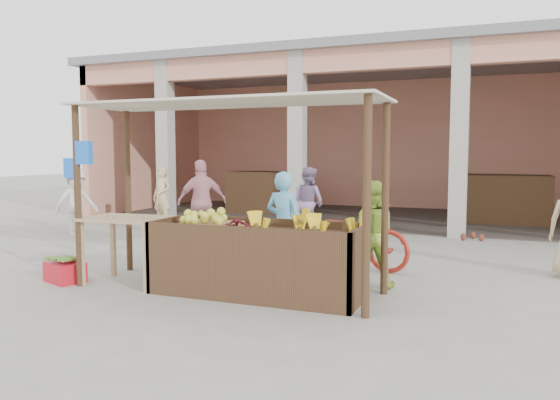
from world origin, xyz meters
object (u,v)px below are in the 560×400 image
at_px(side_table, 128,228).
at_px(red_crate, 65,272).
at_px(vendor_blue, 284,221).
at_px(fruit_stall, 257,263).
at_px(motorcycle, 350,235).
at_px(vendor_green, 370,231).

bearing_deg(side_table, red_crate, -168.05).
relative_size(red_crate, vendor_blue, 0.33).
bearing_deg(fruit_stall, side_table, -176.50).
xyz_separation_m(vendor_blue, motorcycle, (0.73, 0.88, -0.28)).
bearing_deg(red_crate, vendor_blue, 47.76).
xyz_separation_m(fruit_stall, red_crate, (-2.70, -0.35, -0.26)).
bearing_deg(fruit_stall, vendor_green, 37.36).
relative_size(fruit_stall, vendor_blue, 1.63).
distance_m(fruit_stall, side_table, 1.87).
height_order(side_table, motorcycle, motorcycle).
bearing_deg(vendor_blue, motorcycle, -121.92).
distance_m(red_crate, motorcycle, 4.09).
height_order(vendor_blue, motorcycle, vendor_blue).
relative_size(red_crate, motorcycle, 0.26).
relative_size(fruit_stall, vendor_green, 1.77).
height_order(vendor_green, motorcycle, vendor_green).
xyz_separation_m(side_table, motorcycle, (2.51, 2.04, -0.24)).
xyz_separation_m(side_table, vendor_green, (3.03, 1.03, -0.02)).
distance_m(fruit_stall, motorcycle, 2.05).
height_order(fruit_stall, vendor_blue, vendor_blue).
distance_m(side_table, red_crate, 1.09).
xyz_separation_m(vendor_green, motorcycle, (-0.52, 1.01, -0.22)).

